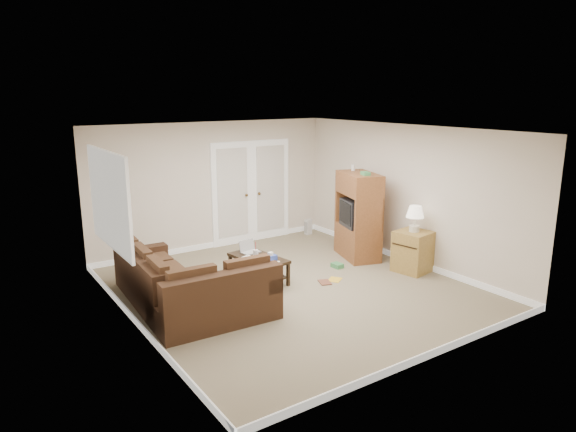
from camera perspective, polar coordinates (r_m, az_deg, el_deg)
floor at (r=8.26m, az=0.44°, el=-8.02°), size 5.50×5.50×0.00m
ceiling at (r=7.70m, az=0.47°, el=9.55°), size 5.00×5.50×0.02m
wall_left at (r=6.84m, az=-17.11°, el=-2.21°), size 0.02×5.50×2.50m
wall_right at (r=9.50m, az=13.00°, el=2.35°), size 0.02×5.50×2.50m
wall_back at (r=10.23m, az=-8.31°, el=3.34°), size 5.00×0.02×2.50m
wall_front at (r=5.91m, az=15.76°, el=-4.56°), size 5.00×0.02×2.50m
baseboards at (r=8.24m, az=0.44°, el=-7.70°), size 5.00×5.50×0.10m
french_doors at (r=10.63m, az=-4.06°, el=2.65°), size 1.80×0.05×2.13m
window_left at (r=7.72m, az=-19.22°, el=1.68°), size 0.05×1.92×1.42m
sectional_sofa at (r=7.53m, az=-11.64°, el=-7.99°), size 1.74×2.62×0.79m
coffee_table at (r=8.50m, az=-3.34°, el=-5.75°), size 0.66×1.10×0.71m
tv_armoire at (r=9.65m, az=7.79°, el=0.08°), size 0.83×1.12×1.73m
side_cabinet at (r=9.15m, az=13.73°, el=-3.47°), size 0.64×0.64×1.17m
space_heater at (r=11.28m, az=2.27°, el=-1.22°), size 0.15×0.13×0.33m
floor_magazine at (r=8.65m, az=5.22°, el=-7.05°), size 0.32×0.31×0.01m
floor_greenbox at (r=9.22m, az=5.49°, el=-5.49°), size 0.16×0.21×0.08m
floor_book at (r=8.47m, az=3.52°, el=-7.41°), size 0.26×0.29×0.02m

